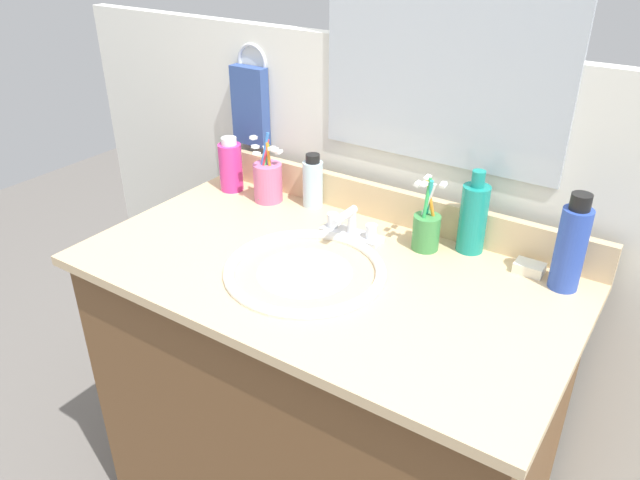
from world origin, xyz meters
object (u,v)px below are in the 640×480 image
(faucet, at_px, (350,227))
(bottle_mouthwash_teal, at_px, (473,217))
(bottle_gel_clear, at_px, (313,182))
(cup_green, at_px, (426,229))
(soap_bar, at_px, (529,268))
(bottle_soap_pink, at_px, (231,166))
(cup_pink, at_px, (268,181))
(hand_towel, at_px, (250,106))
(bottle_shampoo_blue, at_px, (571,246))

(faucet, bearing_deg, bottle_mouthwash_teal, 21.65)
(bottle_gel_clear, relative_size, cup_green, 0.81)
(soap_bar, bearing_deg, faucet, -169.02)
(bottle_soap_pink, bearing_deg, cup_pink, -0.51)
(faucet, bearing_deg, bottle_soap_pink, 171.86)
(cup_green, height_order, cup_pink, cup_pink)
(hand_towel, relative_size, faucet, 1.38)
(faucet, height_order, bottle_soap_pink, bottle_soap_pink)
(bottle_soap_pink, relative_size, bottle_shampoo_blue, 0.71)
(bottle_mouthwash_teal, distance_m, cup_green, 0.11)
(faucet, bearing_deg, bottle_shampoo_blue, 7.26)
(bottle_soap_pink, distance_m, bottle_mouthwash_teal, 0.70)
(faucet, distance_m, cup_pink, 0.31)
(hand_towel, height_order, bottle_soap_pink, hand_towel)
(bottle_mouthwash_teal, bearing_deg, faucet, -158.35)
(bottle_soap_pink, distance_m, bottle_gel_clear, 0.26)
(hand_towel, bearing_deg, bottle_mouthwash_teal, -4.42)
(hand_towel, bearing_deg, bottle_shampoo_blue, -5.97)
(bottle_gel_clear, bearing_deg, cup_pink, -161.64)
(cup_green, relative_size, cup_pink, 0.93)
(faucet, distance_m, bottle_mouthwash_teal, 0.29)
(cup_green, xyz_separation_m, soap_bar, (0.24, 0.03, -0.04))
(faucet, bearing_deg, hand_towel, 159.77)
(bottle_mouthwash_teal, distance_m, cup_pink, 0.57)
(bottle_gel_clear, bearing_deg, bottle_mouthwash_teal, 0.55)
(cup_green, bearing_deg, soap_bar, 6.38)
(faucet, relative_size, bottle_soap_pink, 1.03)
(bottle_soap_pink, height_order, bottle_mouthwash_teal, bottle_mouthwash_teal)
(bottle_shampoo_blue, distance_m, soap_bar, 0.12)
(bottle_gel_clear, bearing_deg, soap_bar, -1.99)
(soap_bar, bearing_deg, hand_towel, 174.68)
(bottle_soap_pink, height_order, bottle_shampoo_blue, bottle_shampoo_blue)
(bottle_shampoo_blue, relative_size, cup_green, 1.19)
(hand_towel, relative_size, bottle_gel_clear, 1.50)
(cup_pink, bearing_deg, bottle_gel_clear, 18.36)
(faucet, xyz_separation_m, cup_pink, (-0.30, 0.06, 0.03))
(bottle_mouthwash_teal, relative_size, cup_pink, 1.03)
(faucet, height_order, bottle_shampoo_blue, bottle_shampoo_blue)
(cup_green, bearing_deg, bottle_gel_clear, 172.36)
(cup_green, bearing_deg, bottle_soap_pink, 179.20)
(bottle_shampoo_blue, xyz_separation_m, bottle_gel_clear, (-0.67, 0.04, -0.03))
(faucet, height_order, soap_bar, faucet)
(soap_bar, bearing_deg, bottle_soap_pink, -178.76)
(cup_green, bearing_deg, bottle_mouthwash_teal, 29.63)
(bottle_soap_pink, relative_size, cup_green, 0.85)
(bottle_shampoo_blue, bearing_deg, hand_towel, 174.03)
(bottle_gel_clear, bearing_deg, bottle_shampoo_blue, -3.27)
(bottle_shampoo_blue, height_order, cup_green, bottle_shampoo_blue)
(hand_towel, relative_size, soap_bar, 3.44)
(bottle_shampoo_blue, xyz_separation_m, cup_pink, (-0.79, -0.00, -0.04))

